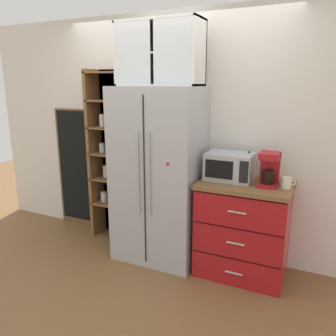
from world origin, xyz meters
The scene contains 12 objects.
ground_plane centered at (0.00, 0.00, 0.00)m, with size 10.73×10.73×0.00m, color brown.
wall_back_cream centered at (0.00, 0.40, 1.27)m, with size 5.03×0.10×2.55m, color silver.
refrigerator centered at (0.00, 0.04, 0.90)m, with size 0.87×0.65×1.80m.
pantry_shelf_column centered at (-0.73, 0.28, 1.00)m, with size 0.54×0.30×1.98m.
counter_cabinet centered at (0.89, 0.07, 0.47)m, with size 0.85×0.60×0.93m.
microwave centered at (0.72, 0.11, 1.06)m, with size 0.44×0.33×0.26m.
coffee_maker centered at (1.09, 0.07, 1.08)m, with size 0.17×0.20×0.31m.
mug_cream centered at (1.25, 0.06, 0.98)m, with size 0.12×0.09×0.10m.
bottle_amber centered at (0.89, 0.02, 1.04)m, with size 0.06×0.06×0.25m.
bottle_clear centered at (0.89, 0.14, 1.05)m, with size 0.06×0.06×0.28m.
upper_cabinet centered at (0.00, 0.09, 2.10)m, with size 0.84×0.32×0.60m.
chalkboard_menu centered at (-1.31, 0.33, 0.76)m, with size 0.60×0.04×1.52m.
Camera 1 is at (1.51, -2.95, 1.83)m, focal length 35.81 mm.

